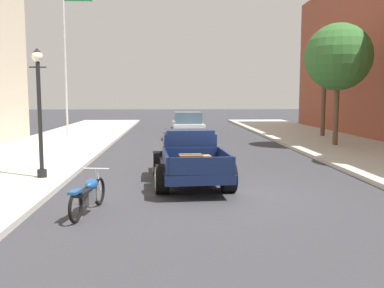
% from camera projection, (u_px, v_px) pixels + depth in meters
% --- Properties ---
extents(ground_plane, '(140.00, 140.00, 0.00)m').
position_uv_depth(ground_plane, '(223.00, 192.00, 11.54)').
color(ground_plane, '#333338').
extents(hotrod_truck_navy, '(2.38, 5.02, 1.58)m').
position_uv_depth(hotrod_truck_navy, '(189.00, 157.00, 12.96)').
color(hotrod_truck_navy, '#0F1938').
rests_on(hotrod_truck_navy, ground).
extents(motorcycle_parked, '(0.65, 2.10, 0.93)m').
position_uv_depth(motorcycle_parked, '(88.00, 194.00, 9.42)').
color(motorcycle_parked, black).
rests_on(motorcycle_parked, ground).
extents(car_background_silver, '(1.93, 4.33, 1.65)m').
position_uv_depth(car_background_silver, '(188.00, 127.00, 25.09)').
color(car_background_silver, '#B7B7BC').
rests_on(car_background_silver, ground).
extents(street_lamp_near, '(0.50, 0.32, 3.85)m').
position_uv_depth(street_lamp_near, '(39.00, 103.00, 12.61)').
color(street_lamp_near, black).
rests_on(street_lamp_near, sidewalk_left).
extents(flagpole, '(1.74, 0.16, 9.16)m').
position_uv_depth(flagpole, '(69.00, 41.00, 24.64)').
color(flagpole, '#B2B2B7').
rests_on(flagpole, sidewalk_left).
extents(street_tree_second, '(3.29, 3.29, 5.99)m').
position_uv_depth(street_tree_second, '(338.00, 57.00, 20.89)').
color(street_tree_second, brown).
rests_on(street_tree_second, sidewalk_right).
extents(street_tree_third, '(2.18, 2.18, 5.47)m').
position_uv_depth(street_tree_third, '(325.00, 64.00, 25.56)').
color(street_tree_third, brown).
rests_on(street_tree_third, sidewalk_right).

